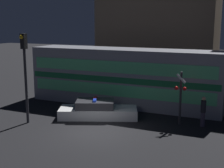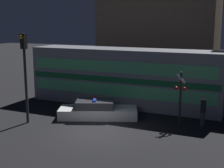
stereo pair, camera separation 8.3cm
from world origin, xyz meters
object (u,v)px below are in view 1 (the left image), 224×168
Objects in this scene: pedestrian at (203,111)px; traffic_light_corner at (25,67)px; crossing_signal_near at (180,95)px; train at (124,77)px; police_car at (97,110)px.

traffic_light_corner reaches higher than pedestrian.
pedestrian is at bearing 9.31° from crossing_signal_near.
train is 2.70× the size of police_car.
train is 7.93× the size of pedestrian.
crossing_signal_near is at bearing -14.92° from police_car.
crossing_signal_near is (-1.32, -0.22, 0.87)m from pedestrian.
train is at bearing 154.75° from pedestrian.
traffic_light_corner is at bearing -164.26° from police_car.
pedestrian is at bearing -25.25° from train.
police_car is at bearing -172.17° from crossing_signal_near.
crossing_signal_near reaches higher than pedestrian.
police_car is 1.65× the size of crossing_signal_near.
train is 4.46× the size of crossing_signal_near.
police_car is 5.38m from crossing_signal_near.
train is 7.67m from traffic_light_corner.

